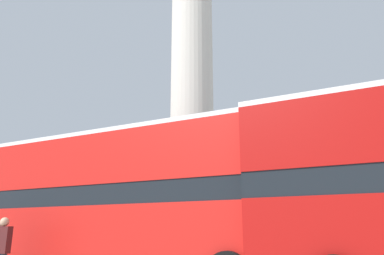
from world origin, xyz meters
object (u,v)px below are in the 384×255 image
bus_c (121,199)px  pedestrian_by_plinth (1,248)px  monument_column (192,87)px  street_lamp (239,169)px

bus_c → pedestrian_by_plinth: bearing=-131.0°
bus_c → pedestrian_by_plinth: 3.29m
monument_column → bus_c: (1.49, -6.95, -6.20)m
monument_column → pedestrian_by_plinth: 11.96m
monument_column → street_lamp: 5.84m
bus_c → street_lamp: size_ratio=1.79×
monument_column → street_lamp: monument_column is taller
bus_c → street_lamp: 5.80m
street_lamp → pedestrian_by_plinth: size_ratio=3.52×
pedestrian_by_plinth → street_lamp: bearing=56.8°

